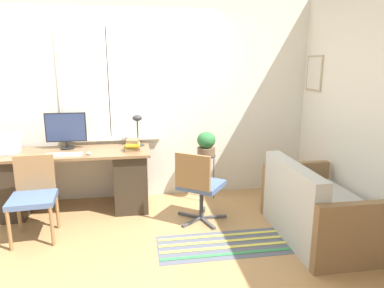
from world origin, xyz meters
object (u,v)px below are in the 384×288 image
at_px(mouse, 89,153).
at_px(office_chair_swivel, 199,185).
at_px(plant_stand, 206,160).
at_px(monitor, 66,129).
at_px(book_stack, 133,145).
at_px(desk_chair_wooden, 33,194).
at_px(couch_loveseat, 317,212).
at_px(potted_plant, 206,144).
at_px(desk_lamp, 137,124).
at_px(laptop, 7,148).
at_px(keyboard, 64,155).

distance_m(mouse, office_chair_swivel, 1.35).
xyz_separation_m(mouse, plant_stand, (1.47, 0.30, -0.24)).
distance_m(monitor, book_stack, 0.87).
relative_size(monitor, desk_chair_wooden, 0.57).
bearing_deg(desk_chair_wooden, plant_stand, 15.81).
bearing_deg(mouse, couch_loveseat, -20.88).
distance_m(desk_chair_wooden, potted_plant, 2.15).
relative_size(desk_lamp, couch_loveseat, 0.30).
bearing_deg(potted_plant, laptop, -179.44).
bearing_deg(potted_plant, couch_loveseat, -52.15).
height_order(desk_lamp, plant_stand, desk_lamp).
relative_size(office_chair_swivel, couch_loveseat, 0.64).
height_order(monitor, desk_chair_wooden, monitor).
height_order(book_stack, couch_loveseat, book_stack).
bearing_deg(desk_lamp, book_stack, -104.10).
bearing_deg(couch_loveseat, mouse, 69.12).
xyz_separation_m(book_stack, potted_plant, (0.96, 0.20, -0.06)).
xyz_separation_m(couch_loveseat, plant_stand, (-0.95, 1.22, 0.26)).
xyz_separation_m(laptop, potted_plant, (2.45, 0.02, -0.04)).
distance_m(plant_stand, potted_plant, 0.23).
distance_m(keyboard, office_chair_swivel, 1.61).
bearing_deg(desk_chair_wooden, laptop, 118.20).
xyz_separation_m(monitor, desk_lamp, (0.88, 0.02, 0.04)).
relative_size(laptop, book_stack, 1.76).
bearing_deg(book_stack, desk_chair_wooden, -152.31).
distance_m(laptop, desk_chair_wooden, 0.92).
bearing_deg(couch_loveseat, monitor, 64.87).
bearing_deg(plant_stand, couch_loveseat, -52.15).
xyz_separation_m(plant_stand, potted_plant, (-0.00, -0.00, 0.23)).
bearing_deg(book_stack, desk_lamp, 75.90).
height_order(book_stack, plant_stand, book_stack).
xyz_separation_m(desk_chair_wooden, plant_stand, (1.99, 0.74, 0.07)).
relative_size(mouse, desk_lamp, 0.19).
distance_m(couch_loveseat, potted_plant, 1.63).
bearing_deg(book_stack, potted_plant, 11.53).
bearing_deg(monitor, laptop, -173.49).
distance_m(desk_lamp, office_chair_swivel, 1.17).
distance_m(book_stack, plant_stand, 1.02).
bearing_deg(laptop, plant_stand, 0.56).
height_order(laptop, couch_loveseat, laptop).
distance_m(monitor, desk_lamp, 0.88).
bearing_deg(laptop, keyboard, -20.79).
xyz_separation_m(laptop, desk_lamp, (1.56, 0.10, 0.23)).
xyz_separation_m(monitor, desk_chair_wooden, (-0.22, -0.79, -0.54)).
height_order(mouse, desk_lamp, desk_lamp).
bearing_deg(mouse, keyboard, 177.69).
distance_m(monitor, office_chair_swivel, 1.80).
height_order(keyboard, mouse, mouse).
xyz_separation_m(desk_lamp, desk_chair_wooden, (-1.10, -0.81, -0.57)).
bearing_deg(laptop, monitor, 6.51).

